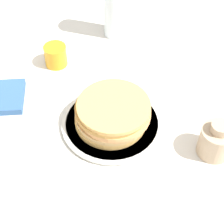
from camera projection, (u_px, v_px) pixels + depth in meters
name	position (u px, v px, depth m)	size (l,w,h in m)	color
ground_plane	(102.00, 123.00, 0.98)	(4.00, 4.00, 0.00)	silver
plate	(112.00, 122.00, 0.98)	(0.26, 0.26, 0.01)	silver
pancake_stack	(112.00, 113.00, 0.95)	(0.19, 0.19, 0.07)	tan
juice_glass	(56.00, 55.00, 1.12)	(0.07, 0.07, 0.06)	orange
cream_jug	(216.00, 140.00, 0.89)	(0.08, 0.08, 0.10)	tan
water_bottle_mid	(115.00, 2.00, 1.15)	(0.07, 0.07, 0.25)	silver
napkin	(2.00, 97.00, 1.03)	(0.15, 0.15, 0.02)	#33598C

